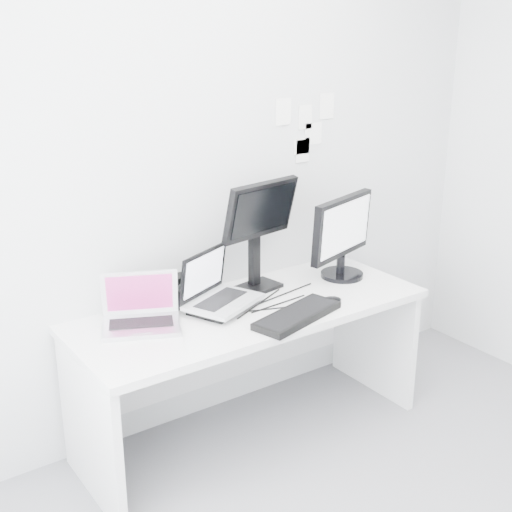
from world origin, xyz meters
name	(u,v)px	position (x,y,z in m)	size (l,w,h in m)	color
back_wall	(211,172)	(0.00, 1.60, 1.35)	(3.60, 3.60, 0.00)	silver
desk	(251,372)	(0.00, 1.25, 0.36)	(1.80, 0.70, 0.73)	silver
macbook	(140,302)	(-0.56, 1.33, 0.86)	(0.36, 0.27, 0.27)	#BCBCC1
speaker	(179,292)	(-0.29, 1.45, 0.81)	(0.08, 0.08, 0.17)	black
dell_laptop	(223,281)	(-0.13, 1.30, 0.88)	(0.36, 0.28, 0.30)	#A7AAAF
rear_monitor	(258,234)	(0.17, 1.43, 1.03)	(0.44, 0.16, 0.60)	black
samsung_monitor	(344,236)	(0.66, 1.31, 0.97)	(0.51, 0.24, 0.47)	black
keyboard	(297,315)	(0.11, 1.01, 0.75)	(0.49, 0.17, 0.03)	black
mouse	(331,300)	(0.36, 1.05, 0.75)	(0.11, 0.07, 0.04)	black
wall_note_0	(283,112)	(0.45, 1.59, 1.62)	(0.10, 0.00, 0.14)	white
wall_note_1	(305,117)	(0.60, 1.59, 1.58)	(0.09, 0.00, 0.13)	white
wall_note_2	(327,106)	(0.75, 1.59, 1.63)	(0.10, 0.00, 0.14)	white
wall_note_3	(302,147)	(0.58, 1.59, 1.42)	(0.11, 0.00, 0.08)	white
wall_note_4	(303,150)	(0.59, 1.59, 1.40)	(0.09, 0.00, 0.13)	white
wall_note_5	(313,134)	(0.66, 1.59, 1.49)	(0.12, 0.00, 0.12)	white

